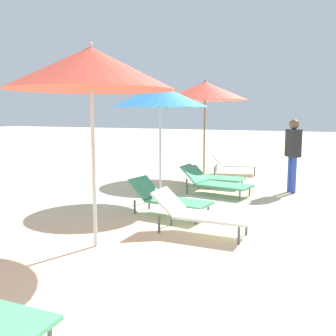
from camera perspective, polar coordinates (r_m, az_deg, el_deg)
name	(u,v)px	position (r m, az deg, el deg)	size (l,w,h in m)	color
umbrella_second	(91,69)	(5.30, -11.21, 14.06)	(2.23, 2.23, 2.73)	silver
lounger_second_shoreside	(199,213)	(5.94, 4.63, -6.54)	(1.47, 0.58, 0.64)	white
umbrella_third	(160,96)	(8.09, -1.15, 10.44)	(2.03, 2.03, 2.45)	silver
lounger_third_shoreside	(216,182)	(8.82, 7.01, -2.07)	(1.61, 0.87, 0.60)	#4CA572
lounger_third_inland	(168,198)	(6.97, 0.06, -4.39)	(1.54, 0.74, 0.64)	#4CA572
umbrella_farthest	(205,91)	(11.04, 5.42, 11.14)	(2.43, 2.43, 2.74)	olive
lounger_farthest_shoreside	(233,164)	(11.83, 9.54, 0.65)	(1.49, 0.95, 0.63)	white
lounger_farthest_inland	(212,176)	(9.86, 6.48, -1.19)	(1.55, 0.69, 0.50)	#4CA572
person_walking_near	(293,148)	(9.32, 17.85, 2.76)	(0.39, 0.42, 1.69)	#334CB2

